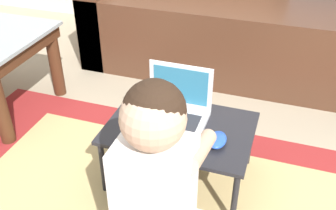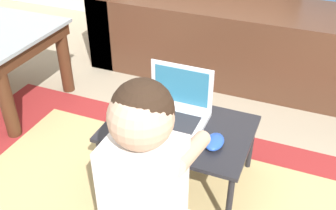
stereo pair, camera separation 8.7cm
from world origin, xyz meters
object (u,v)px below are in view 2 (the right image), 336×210
at_px(laptop, 175,111).
at_px(computer_mouse, 214,142).
at_px(couch, 245,22).
at_px(laptop_desk, 179,132).
at_px(person_seated, 145,193).

relative_size(laptop, computer_mouse, 2.50).
distance_m(couch, laptop_desk, 1.22).
bearing_deg(laptop_desk, laptop, 128.12).
relative_size(couch, laptop, 6.52).
bearing_deg(person_seated, couch, 92.29).
relative_size(computer_mouse, person_seated, 0.15).
distance_m(laptop_desk, computer_mouse, 0.18).
height_order(couch, person_seated, couch).
distance_m(couch, laptop, 1.17).
height_order(computer_mouse, person_seated, person_seated).
bearing_deg(person_seated, computer_mouse, 73.77).
distance_m(couch, person_seated, 1.66).
bearing_deg(computer_mouse, couch, 97.94).
bearing_deg(computer_mouse, laptop_desk, 160.94).
bearing_deg(laptop, couch, 88.62).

